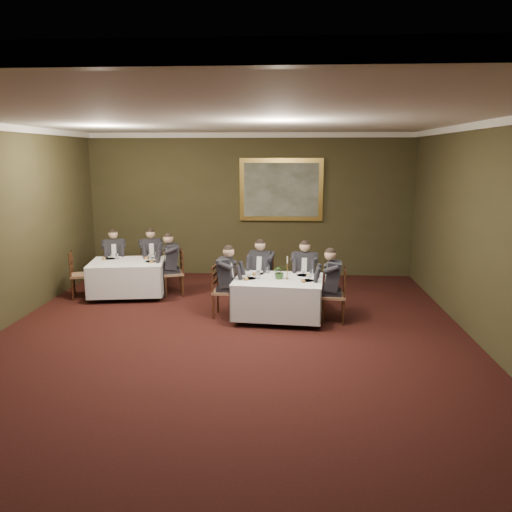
# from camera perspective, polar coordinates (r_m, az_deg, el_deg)

# --- Properties ---
(ground) EXTENTS (10.00, 10.00, 0.00)m
(ground) POSITION_cam_1_polar(r_m,az_deg,el_deg) (7.96, -3.29, -10.56)
(ground) COLOR black
(ground) RESTS_ON ground
(ceiling) EXTENTS (8.00, 10.00, 0.10)m
(ceiling) POSITION_cam_1_polar(r_m,az_deg,el_deg) (7.39, -3.61, 15.47)
(ceiling) COLOR silver
(ceiling) RESTS_ON back_wall
(back_wall) EXTENTS (8.00, 0.10, 3.50)m
(back_wall) POSITION_cam_1_polar(r_m,az_deg,el_deg) (12.41, -0.69, 5.82)
(back_wall) COLOR #36341B
(back_wall) RESTS_ON ground
(front_wall) EXTENTS (8.00, 0.10, 3.50)m
(front_wall) POSITION_cam_1_polar(r_m,az_deg,el_deg) (2.78, -16.25, -15.61)
(front_wall) COLOR #36341B
(front_wall) RESTS_ON ground
(right_wall) EXTENTS (0.10, 10.00, 3.50)m
(right_wall) POSITION_cam_1_polar(r_m,az_deg,el_deg) (8.05, 26.14, 1.48)
(right_wall) COLOR #36341B
(right_wall) RESTS_ON ground
(crown_molding) EXTENTS (8.00, 10.00, 0.12)m
(crown_molding) POSITION_cam_1_polar(r_m,az_deg,el_deg) (7.38, -3.61, 15.01)
(crown_molding) COLOR white
(crown_molding) RESTS_ON back_wall
(table_main) EXTENTS (1.71, 1.37, 0.67)m
(table_main) POSITION_cam_1_polar(r_m,az_deg,el_deg) (9.19, 2.57, -4.52)
(table_main) COLOR black
(table_main) RESTS_ON ground
(table_second) EXTENTS (1.70, 1.40, 0.67)m
(table_second) POSITION_cam_1_polar(r_m,az_deg,el_deg) (10.97, -14.44, -2.21)
(table_second) COLOR black
(table_second) RESTS_ON ground
(chair_main_backleft) EXTENTS (0.53, 0.52, 1.00)m
(chair_main_backleft) POSITION_cam_1_polar(r_m,az_deg,el_deg) (10.07, 0.62, -4.04)
(chair_main_backleft) COLOR #8B6647
(chair_main_backleft) RESTS_ON ground
(diner_main_backleft) EXTENTS (0.51, 0.57, 1.35)m
(diner_main_backleft) POSITION_cam_1_polar(r_m,az_deg,el_deg) (10.00, 0.61, -2.79)
(diner_main_backleft) COLOR black
(diner_main_backleft) RESTS_ON chair_main_backleft
(chair_main_backright) EXTENTS (0.48, 0.46, 1.00)m
(chair_main_backright) POSITION_cam_1_polar(r_m,az_deg,el_deg) (9.99, 5.52, -4.22)
(chair_main_backright) COLOR #8B6647
(chair_main_backright) RESTS_ON ground
(diner_main_backright) EXTENTS (0.45, 0.51, 1.35)m
(diner_main_backright) POSITION_cam_1_polar(r_m,az_deg,el_deg) (9.92, 5.54, -2.96)
(diner_main_backright) COLOR black
(diner_main_backright) RESTS_ON chair_main_backright
(chair_main_endleft) EXTENTS (0.45, 0.47, 1.00)m
(chair_main_endleft) POSITION_cam_1_polar(r_m,az_deg,el_deg) (9.39, -3.64, -5.22)
(chair_main_endleft) COLOR #8B6647
(chair_main_endleft) RESTS_ON ground
(diner_main_endleft) EXTENTS (0.51, 0.44, 1.35)m
(diner_main_endleft) POSITION_cam_1_polar(r_m,az_deg,el_deg) (9.33, -3.59, -3.88)
(diner_main_endleft) COLOR black
(diner_main_endleft) RESTS_ON chair_main_endleft
(chair_main_endright) EXTENTS (0.46, 0.48, 1.00)m
(chair_main_endright) POSITION_cam_1_polar(r_m,az_deg,el_deg) (9.19, 8.90, -5.72)
(chair_main_endright) COLOR #8B6647
(chair_main_endright) RESTS_ON ground
(diner_main_endright) EXTENTS (0.51, 0.45, 1.35)m
(diner_main_endright) POSITION_cam_1_polar(r_m,az_deg,el_deg) (9.13, 8.87, -4.35)
(diner_main_endright) COLOR black
(diner_main_endright) RESTS_ON chair_main_endright
(chair_sec_backleft) EXTENTS (0.56, 0.55, 1.00)m
(chair_sec_backleft) POSITION_cam_1_polar(r_m,az_deg,el_deg) (11.84, -15.79, -2.10)
(chair_sec_backleft) COLOR #8B6647
(chair_sec_backleft) RESTS_ON ground
(diner_sec_backleft) EXTENTS (0.54, 0.59, 1.35)m
(diner_sec_backleft) POSITION_cam_1_polar(r_m,az_deg,el_deg) (11.78, -15.85, -1.03)
(diner_sec_backleft) COLOR black
(diner_sec_backleft) RESTS_ON chair_sec_backleft
(chair_sec_backright) EXTENTS (0.57, 0.56, 1.00)m
(chair_sec_backright) POSITION_cam_1_polar(r_m,az_deg,el_deg) (11.71, -11.83, -2.05)
(chair_sec_backright) COLOR #8B6647
(chair_sec_backright) RESTS_ON ground
(diner_sec_backright) EXTENTS (0.55, 0.60, 1.35)m
(diner_sec_backright) POSITION_cam_1_polar(r_m,az_deg,el_deg) (11.65, -11.87, -0.97)
(diner_sec_backright) COLOR black
(diner_sec_backright) RESTS_ON chair_sec_backright
(chair_sec_endright) EXTENTS (0.54, 0.55, 1.00)m
(chair_sec_endright) POSITION_cam_1_polar(r_m,az_deg,el_deg) (10.90, -9.34, -2.98)
(chair_sec_endright) COLOR #8B6647
(chair_sec_endright) RESTS_ON ground
(diner_sec_endright) EXTENTS (0.58, 0.53, 1.35)m
(diner_sec_endright) POSITION_cam_1_polar(r_m,az_deg,el_deg) (10.84, -9.44, -1.81)
(diner_sec_endright) COLOR black
(diner_sec_endright) RESTS_ON chair_sec_endright
(chair_sec_endleft) EXTENTS (0.53, 0.54, 1.00)m
(chair_sec_endleft) POSITION_cam_1_polar(r_m,az_deg,el_deg) (11.21, -19.32, -3.08)
(chair_sec_endleft) COLOR #8B6647
(chair_sec_endleft) RESTS_ON ground
(centerpiece) EXTENTS (0.31, 0.29, 0.28)m
(centerpiece) POSITION_cam_1_polar(r_m,az_deg,el_deg) (9.08, 2.73, -1.74)
(centerpiece) COLOR #2D5926
(centerpiece) RESTS_ON table_main
(candlestick) EXTENTS (0.06, 0.06, 0.44)m
(candlestick) POSITION_cam_1_polar(r_m,az_deg,el_deg) (9.05, 3.59, -1.66)
(candlestick) COLOR #A77D33
(candlestick) RESTS_ON table_main
(place_setting_table_main) EXTENTS (0.33, 0.32, 0.14)m
(place_setting_table_main) POSITION_cam_1_polar(r_m,az_deg,el_deg) (9.50, 0.54, -1.81)
(place_setting_table_main) COLOR white
(place_setting_table_main) RESTS_ON table_main
(place_setting_table_second) EXTENTS (0.33, 0.31, 0.14)m
(place_setting_table_second) POSITION_cam_1_polar(r_m,az_deg,el_deg) (11.29, -16.04, -0.11)
(place_setting_table_second) COLOR white
(place_setting_table_second) RESTS_ON table_second
(painting) EXTENTS (2.03, 0.09, 1.52)m
(painting) POSITION_cam_1_polar(r_m,az_deg,el_deg) (12.28, 2.90, 7.57)
(painting) COLOR #E7C754
(painting) RESTS_ON back_wall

